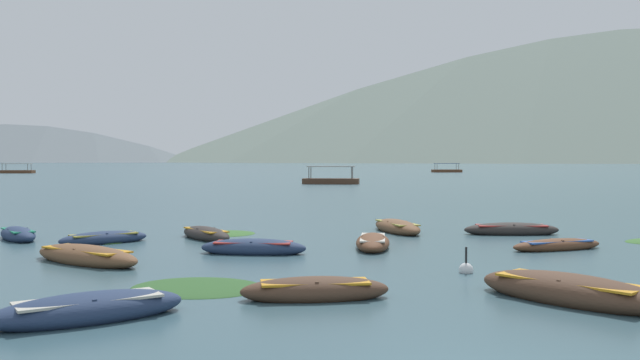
{
  "coord_description": "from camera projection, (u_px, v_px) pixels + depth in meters",
  "views": [
    {
      "loc": [
        -2.42,
        -8.28,
        3.09
      ],
      "look_at": [
        -2.19,
        47.5,
        1.43
      ],
      "focal_mm": 37.08,
      "sensor_mm": 36.0,
      "label": 1
    }
  ],
  "objects": [
    {
      "name": "ground_plane",
      "position": [
        318.0,
        162.0,
        1507.71
      ],
      "size": [
        6000.0,
        6000.0,
        0.0
      ],
      "primitive_type": "plane",
      "color": "#385660"
    },
    {
      "name": "mountain_1",
      "position": [
        79.0,
        107.0,
        1321.61
      ],
      "size": [
        885.21,
        885.21,
        219.41
      ],
      "primitive_type": "cone",
      "color": "slate",
      "rests_on": "ground"
    },
    {
      "name": "mountain_2",
      "position": [
        372.0,
        108.0,
        1649.73
      ],
      "size": [
        947.4,
        947.4,
        270.85
      ],
      "primitive_type": "cone",
      "color": "#4C5B56",
      "rests_on": "ground"
    },
    {
      "name": "mountain_3",
      "position": [
        561.0,
        67.0,
        1496.5
      ],
      "size": [
        1894.95,
        1894.95,
        431.6
      ],
      "primitive_type": "cone",
      "color": "slate",
      "rests_on": "ground"
    },
    {
      "name": "rowboat_0",
      "position": [
        370.0,
        242.0,
        23.34
      ],
      "size": [
        1.51,
        3.73,
        0.6
      ],
      "color": "brown",
      "rests_on": "ground"
    },
    {
      "name": "rowboat_1",
      "position": [
        86.0,
        309.0,
        12.74
      ],
      "size": [
        3.81,
        3.11,
        0.67
      ],
      "color": "navy",
      "rests_on": "ground"
    },
    {
      "name": "rowboat_2",
      "position": [
        312.0,
        290.0,
        14.71
      ],
      "size": [
        3.45,
        1.5,
        0.63
      ],
      "color": "#4C3323",
      "rests_on": "ground"
    },
    {
      "name": "rowboat_3",
      "position": [
        566.0,
        291.0,
        14.41
      ],
      "size": [
        3.92,
        4.17,
        0.78
      ],
      "color": "#4C3323",
      "rests_on": "ground"
    },
    {
      "name": "rowboat_4",
      "position": [
        251.0,
        248.0,
        21.86
      ],
      "size": [
        3.63,
        1.49,
        0.63
      ],
      "color": "navy",
      "rests_on": "ground"
    },
    {
      "name": "rowboat_5",
      "position": [
        508.0,
        230.0,
        27.59
      ],
      "size": [
        3.96,
        1.2,
        0.62
      ],
      "color": "#2D2826",
      "rests_on": "ground"
    },
    {
      "name": "rowboat_6",
      "position": [
        15.0,
        235.0,
        25.69
      ],
      "size": [
        2.79,
        3.23,
        0.63
      ],
      "color": "navy",
      "rests_on": "ground"
    },
    {
      "name": "rowboat_7",
      "position": [
        83.0,
        256.0,
        19.85
      ],
      "size": [
        4.4,
        3.63,
        0.68
      ],
      "color": "brown",
      "rests_on": "ground"
    },
    {
      "name": "rowboat_8",
      "position": [
        394.0,
        227.0,
        28.54
      ],
      "size": [
        2.31,
        4.25,
        0.67
      ],
      "color": "brown",
      "rests_on": "ground"
    },
    {
      "name": "rowboat_9",
      "position": [
        101.0,
        239.0,
        24.62
      ],
      "size": [
        3.29,
        2.88,
        0.55
      ],
      "color": "navy",
      "rests_on": "ground"
    },
    {
      "name": "rowboat_10",
      "position": [
        203.0,
        234.0,
        25.96
      ],
      "size": [
        2.91,
        3.57,
        0.6
      ],
      "color": "#2D2826",
      "rests_on": "ground"
    },
    {
      "name": "rowboat_11",
      "position": [
        554.0,
        245.0,
        22.88
      ],
      "size": [
        3.7,
        2.12,
        0.48
      ],
      "color": "brown",
      "rests_on": "ground"
    },
    {
      "name": "ferry_0",
      "position": [
        328.0,
        181.0,
        86.67
      ],
      "size": [
        7.59,
        3.27,
        2.54
      ],
      "color": "#4C3323",
      "rests_on": "ground"
    },
    {
      "name": "ferry_1",
      "position": [
        444.0,
        171.0,
        171.86
      ],
      "size": [
        7.77,
        3.5,
        2.54
      ],
      "color": "brown",
      "rests_on": "ground"
    },
    {
      "name": "ferry_2",
      "position": [
        13.0,
        171.0,
        159.49
      ],
      "size": [
        8.06,
        2.95,
        2.54
      ],
      "color": "brown",
      "rests_on": "ground"
    },
    {
      "name": "mooring_buoy",
      "position": [
        463.0,
        270.0,
        18.12
      ],
      "size": [
        0.4,
        0.4,
        0.83
      ],
      "color": "silver",
      "rests_on": "ground"
    },
    {
      "name": "weed_patch_3",
      "position": [
        221.0,
        234.0,
        27.75
      ],
      "size": [
        3.57,
        3.53,
        0.14
      ],
      "primitive_type": "ellipsoid",
      "rotation": [
        0.0,
        0.0,
        2.14
      ],
      "color": "#38662D",
      "rests_on": "ground"
    },
    {
      "name": "weed_patch_4",
      "position": [
        195.0,
        288.0,
        16.0
      ],
      "size": [
        3.77,
        3.38,
        0.14
      ],
      "primitive_type": "ellipsoid",
      "rotation": [
        0.0,
        0.0,
        2.93
      ],
      "color": "#2D5628",
      "rests_on": "ground"
    },
    {
      "name": "weed_patch_5",
      "position": [
        101.0,
        242.0,
        24.96
      ],
      "size": [
        2.29,
        2.25,
        0.14
      ],
      "primitive_type": "ellipsoid",
      "rotation": [
        0.0,
        0.0,
        0.86
      ],
      "color": "#38662D",
      "rests_on": "ground"
    }
  ]
}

